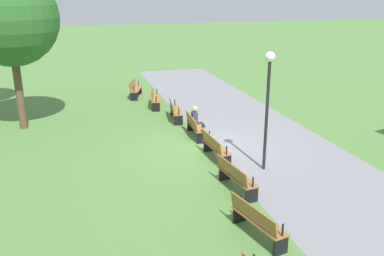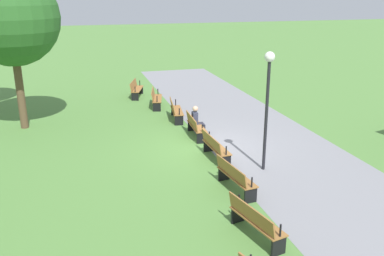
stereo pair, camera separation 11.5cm
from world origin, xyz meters
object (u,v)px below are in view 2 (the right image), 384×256
object	(u,v)px
bench_2	(175,110)
lamp_post	(268,89)
bench_3	(195,126)
bench_6	(255,221)
bench_0	(136,89)
person_seated	(197,120)
bench_5	(235,176)
bench_1	(156,98)
bench_4	(215,147)
tree_0	(11,18)

from	to	relation	value
bench_2	lamp_post	distance (m)	6.60
bench_3	bench_6	world-z (taller)	same
bench_0	bench_6	distance (m)	14.39
bench_6	bench_0	bearing A→B (deg)	169.76
person_seated	bench_0	bearing A→B (deg)	-165.68
bench_5	bench_1	bearing A→B (deg)	174.87
bench_0	bench_4	xyz separation A→B (m)	(9.57, 1.28, 0.00)
tree_0	lamp_post	xyz separation A→B (m)	(6.71, 7.90, -1.83)
bench_0	bench_5	xyz separation A→B (m)	(11.99, 1.07, 0.00)
lamp_post	tree_0	bearing A→B (deg)	-130.36
bench_6	bench_2	bearing A→B (deg)	164.67
bench_5	bench_6	size ratio (longest dim) A/B	0.99
bench_3	bench_4	distance (m)	2.43
person_seated	tree_0	world-z (taller)	tree_0
bench_1	bench_4	world-z (taller)	same
person_seated	bench_6	bearing A→B (deg)	-3.53
bench_6	person_seated	world-z (taller)	person_seated
bench_5	bench_0	bearing A→B (deg)	177.42
person_seated	bench_1	bearing A→B (deg)	-167.52
person_seated	bench_3	bearing A→B (deg)	-29.09
bench_3	bench_1	bearing A→B (deg)	-169.81
bench_1	tree_0	size ratio (longest dim) A/B	0.27
bench_3	bench_6	xyz separation A→B (m)	(7.23, -0.64, 0.00)
bench_6	tree_0	bearing A→B (deg)	-162.64
bench_3	bench_4	xyz separation A→B (m)	(2.43, 0.00, 0.00)
bench_1	lamp_post	xyz separation A→B (m)	(8.43, 1.91, 2.20)
person_seated	tree_0	bearing A→B (deg)	-110.12
bench_1	person_seated	world-z (taller)	person_seated
bench_3	tree_0	distance (m)	8.36
bench_3	person_seated	distance (m)	0.34
bench_6	bench_4	bearing A→B (deg)	159.58
bench_0	bench_5	bearing A→B (deg)	22.99
bench_0	bench_5	world-z (taller)	same
bench_2	bench_0	bearing A→B (deg)	-159.60
bench_2	person_seated	bearing A→B (deg)	17.31
bench_1	bench_2	distance (m)	2.43
bench_1	bench_6	bearing A→B (deg)	12.79
bench_1	tree_0	xyz separation A→B (m)	(1.72, -5.99, 4.04)
bench_1	lamp_post	bearing A→B (deg)	25.55
bench_5	bench_6	world-z (taller)	same
person_seated	tree_0	xyz separation A→B (m)	(-2.84, -6.79, 3.87)
bench_2	bench_6	distance (m)	9.66
bench_5	person_seated	xyz separation A→B (m)	(-5.09, 0.37, 0.17)
bench_5	bench_4	bearing A→B (deg)	167.24
bench_4	lamp_post	distance (m)	2.81
bench_4	tree_0	size ratio (longest dim) A/B	0.27
bench_4	person_seated	distance (m)	2.68
bench_1	bench_5	world-z (taller)	same
bench_0	bench_6	bearing A→B (deg)	20.45
bench_2	bench_3	size ratio (longest dim) A/B	1.02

